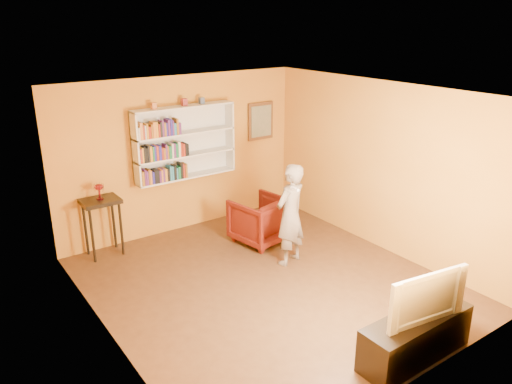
% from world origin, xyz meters
% --- Properties ---
extents(room_shell, '(5.30, 5.80, 2.88)m').
position_xyz_m(room_shell, '(0.00, 0.00, 1.02)').
color(room_shell, '#432915').
rests_on(room_shell, ground).
extents(bookshelf, '(1.80, 0.29, 1.23)m').
position_xyz_m(bookshelf, '(0.00, 2.41, 1.59)').
color(bookshelf, silver).
rests_on(bookshelf, room_shell).
extents(books_row_lower, '(0.82, 0.19, 0.27)m').
position_xyz_m(books_row_lower, '(-0.46, 2.30, 1.13)').
color(books_row_lower, brown).
rests_on(books_row_lower, bookshelf).
extents(books_row_middle, '(0.86, 0.19, 0.27)m').
position_xyz_m(books_row_middle, '(-0.44, 2.31, 1.51)').
color(books_row_middle, maroon).
rests_on(books_row_middle, bookshelf).
extents(books_row_upper, '(0.74, 0.19, 0.27)m').
position_xyz_m(books_row_upper, '(-0.48, 2.31, 1.89)').
color(books_row_upper, beige).
rests_on(books_row_upper, bookshelf).
extents(ornament_left, '(0.08, 0.08, 0.10)m').
position_xyz_m(ornament_left, '(-0.52, 2.35, 2.27)').
color(ornament_left, '#BE6936').
rests_on(ornament_left, bookshelf).
extents(ornament_centre, '(0.09, 0.09, 0.12)m').
position_xyz_m(ornament_centre, '(0.02, 2.35, 2.27)').
color(ornament_centre, maroon).
rests_on(ornament_centre, bookshelf).
extents(ornament_right, '(0.08, 0.08, 0.11)m').
position_xyz_m(ornament_right, '(0.35, 2.35, 2.27)').
color(ornament_right, '#455373').
rests_on(ornament_right, bookshelf).
extents(framed_painting, '(0.55, 0.05, 0.70)m').
position_xyz_m(framed_painting, '(1.65, 2.46, 1.75)').
color(framed_painting, '#543218').
rests_on(framed_painting, room_shell).
extents(console_table, '(0.57, 0.44, 0.94)m').
position_xyz_m(console_table, '(-1.56, 2.25, 0.78)').
color(console_table, black).
rests_on(console_table, ground).
extents(ruby_lustre, '(0.16, 0.16, 0.25)m').
position_xyz_m(ruby_lustre, '(-1.56, 2.25, 1.12)').
color(ruby_lustre, maroon).
rests_on(ruby_lustre, console_table).
extents(armchair, '(0.95, 0.97, 0.77)m').
position_xyz_m(armchair, '(0.76, 1.21, 0.39)').
color(armchair, '#410704').
rests_on(armchair, ground).
extents(person, '(0.66, 0.52, 1.59)m').
position_xyz_m(person, '(0.68, 0.34, 0.79)').
color(person, '#6D5E50').
rests_on(person, ground).
extents(game_remote, '(0.04, 0.15, 0.04)m').
position_xyz_m(game_remote, '(0.53, 0.07, 1.31)').
color(game_remote, silver).
rests_on(game_remote, person).
extents(tv_cabinet, '(1.44, 0.43, 0.51)m').
position_xyz_m(tv_cabinet, '(0.39, -2.25, 0.26)').
color(tv_cabinet, black).
rests_on(tv_cabinet, ground).
extents(television, '(1.03, 0.29, 0.59)m').
position_xyz_m(television, '(0.39, -2.25, 0.81)').
color(television, black).
rests_on(television, tv_cabinet).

